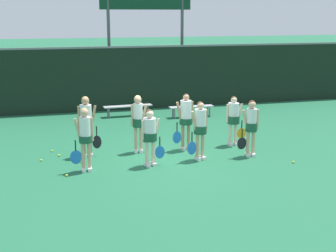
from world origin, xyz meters
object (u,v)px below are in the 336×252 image
at_px(tennis_ball_3, 67,175).
at_px(tennis_ball_1, 41,160).
at_px(scoreboard, 146,6).
at_px(tennis_ball_7, 52,151).
at_px(player_0, 85,134).
at_px(tennis_ball_4, 81,162).
at_px(tennis_ball_6, 59,155).
at_px(tennis_ball_5, 293,162).
at_px(bench_courtside, 191,108).
at_px(player_4, 86,121).
at_px(player_5, 138,119).
at_px(player_3, 251,123).
at_px(bench_far, 128,107).
at_px(player_7, 234,117).
at_px(player_2, 200,126).
at_px(tennis_ball_2, 239,147).
at_px(tennis_ball_0, 237,133).
at_px(player_6, 186,117).
at_px(player_1, 150,133).

bearing_deg(tennis_ball_3, tennis_ball_1, 112.42).
height_order(scoreboard, tennis_ball_7, scoreboard).
xyz_separation_m(player_0, tennis_ball_4, (-0.07, 0.74, -1.00)).
height_order(tennis_ball_3, tennis_ball_6, tennis_ball_6).
height_order(tennis_ball_1, tennis_ball_5, tennis_ball_5).
xyz_separation_m(bench_courtside, tennis_ball_1, (-6.02, -4.52, -0.36)).
height_order(player_4, player_5, player_4).
distance_m(player_3, tennis_ball_5, 1.64).
height_order(bench_far, player_7, player_7).
distance_m(scoreboard, tennis_ball_5, 10.85).
xyz_separation_m(tennis_ball_4, tennis_ball_5, (5.83, -1.63, -0.00)).
bearing_deg(scoreboard, player_2, -92.47).
bearing_deg(player_4, player_3, -14.79).
bearing_deg(tennis_ball_5, bench_courtside, 97.93).
xyz_separation_m(player_5, tennis_ball_2, (3.14, -0.46, -1.01)).
distance_m(player_5, tennis_ball_0, 4.11).
bearing_deg(tennis_ball_7, bench_far, 54.36).
bearing_deg(tennis_ball_7, tennis_ball_5, -24.12).
distance_m(bench_courtside, player_6, 4.80).
relative_size(player_3, tennis_ball_1, 26.01).
relative_size(player_6, tennis_ball_0, 24.88).
xyz_separation_m(tennis_ball_1, tennis_ball_5, (6.94, -2.08, 0.00)).
bearing_deg(tennis_ball_1, tennis_ball_2, -2.69).
bearing_deg(tennis_ball_6, player_7, -2.06).
bearing_deg(player_3, tennis_ball_3, -165.81).
distance_m(bench_far, player_4, 5.69).
height_order(player_5, tennis_ball_2, player_5).
height_order(player_3, tennis_ball_7, player_3).
bearing_deg(player_3, player_4, 174.59).
bearing_deg(player_2, bench_courtside, 62.61).
relative_size(player_1, player_3, 0.95).
xyz_separation_m(player_2, player_6, (-0.09, 1.10, 0.04)).
xyz_separation_m(player_1, player_5, (-0.04, 1.39, 0.09)).
distance_m(player_1, tennis_ball_5, 4.18).
xyz_separation_m(bench_courtside, player_5, (-3.11, -4.34, 0.66)).
height_order(player_2, tennis_ball_6, player_2).
bearing_deg(player_2, tennis_ball_0, 35.92).
height_order(bench_far, player_5, player_5).
height_order(player_6, tennis_ball_2, player_6).
height_order(player_6, tennis_ball_5, player_6).
relative_size(player_3, tennis_ball_3, 24.77).
xyz_separation_m(bench_far, tennis_ball_3, (-2.91, -6.90, -0.35)).
relative_size(tennis_ball_4, tennis_ball_5, 1.04).
bearing_deg(player_0, tennis_ball_3, -143.33).
bearing_deg(player_1, tennis_ball_2, 7.80).
bearing_deg(tennis_ball_7, tennis_ball_1, -110.30).
bearing_deg(tennis_ball_4, player_0, -84.49).
xyz_separation_m(player_3, tennis_ball_1, (-6.04, 1.10, -0.97)).
bearing_deg(tennis_ball_3, tennis_ball_5, -4.93).
height_order(player_3, tennis_ball_6, player_3).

